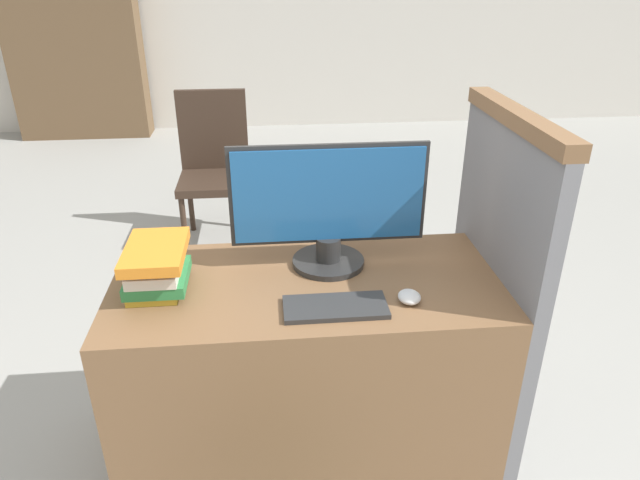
{
  "coord_description": "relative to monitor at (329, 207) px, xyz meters",
  "views": [
    {
      "loc": [
        -0.11,
        -1.3,
        1.69
      ],
      "look_at": [
        0.04,
        0.28,
        0.91
      ],
      "focal_mm": 32.0,
      "sensor_mm": 36.0,
      "label": 1
    }
  ],
  "objects": [
    {
      "name": "desk",
      "position": [
        -0.08,
        -0.11,
        -0.58
      ],
      "size": [
        1.27,
        0.62,
        0.74
      ],
      "color": "brown",
      "rests_on": "ground_plane"
    },
    {
      "name": "carrel_divider",
      "position": [
        0.58,
        -0.06,
        -0.31
      ],
      "size": [
        0.07,
        0.72,
        1.28
      ],
      "color": "slate",
      "rests_on": "ground_plane"
    },
    {
      "name": "monitor",
      "position": [
        0.0,
        0.0,
        0.0
      ],
      "size": [
        0.65,
        0.25,
        0.43
      ],
      "color": "#282828",
      "rests_on": "desk"
    },
    {
      "name": "keyboard",
      "position": [
        -0.01,
        -0.29,
        -0.21
      ],
      "size": [
        0.31,
        0.14,
        0.02
      ],
      "color": "#2D2D2D",
      "rests_on": "desk"
    },
    {
      "name": "mouse",
      "position": [
        0.22,
        -0.26,
        -0.2
      ],
      "size": [
        0.07,
        0.08,
        0.03
      ],
      "color": "silver",
      "rests_on": "desk"
    },
    {
      "name": "book_stack",
      "position": [
        -0.56,
        -0.11,
        -0.13
      ],
      "size": [
        0.19,
        0.29,
        0.16
      ],
      "color": "gold",
      "rests_on": "desk"
    },
    {
      "name": "far_chair",
      "position": [
        -0.53,
        1.83,
        -0.44
      ],
      "size": [
        0.44,
        0.44,
        0.96
      ],
      "rotation": [
        0.0,
        0.0,
        0.13
      ],
      "color": "#38281E",
      "rests_on": "ground_plane"
    },
    {
      "name": "bookshelf_far",
      "position": [
        -2.06,
        4.44,
        0.06
      ],
      "size": [
        1.29,
        0.32,
        2.04
      ],
      "color": "brown",
      "rests_on": "ground_plane"
    }
  ]
}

